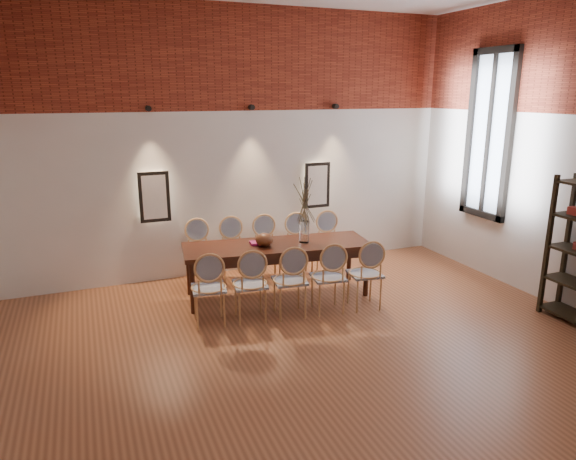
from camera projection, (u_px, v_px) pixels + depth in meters
name	position (u px, v px, depth m)	size (l,w,h in m)	color
floor	(342.00, 378.00, 5.17)	(7.00, 7.00, 0.02)	#995937
wall_back	(237.00, 144.00, 7.82)	(7.00, 0.10, 4.00)	silver
brick_band_back	(236.00, 58.00, 7.43)	(7.00, 0.02, 1.50)	maroon
niche_left	(154.00, 197.00, 7.45)	(0.36, 0.06, 0.66)	#FFEAC6
niche_right	(316.00, 185.00, 8.38)	(0.36, 0.06, 0.66)	#FFEAC6
spot_fixture_left	(148.00, 108.00, 7.09)	(0.08, 0.08, 0.10)	black
spot_fixture_mid	(252.00, 107.00, 7.63)	(0.08, 0.08, 0.10)	black
spot_fixture_right	(336.00, 106.00, 8.14)	(0.08, 0.08, 0.10)	black
window_glass	(490.00, 135.00, 7.64)	(0.02, 0.78, 2.38)	silver
window_frame	(489.00, 135.00, 7.63)	(0.08, 0.90, 2.50)	black
window_mullion	(489.00, 135.00, 7.63)	(0.06, 0.06, 2.40)	black
dining_table	(277.00, 270.00, 7.15)	(2.55, 0.82, 0.75)	#36160D
chair_near_a	(209.00, 288.00, 6.23)	(0.44, 0.44, 0.94)	tan
chair_near_b	(250.00, 284.00, 6.35)	(0.44, 0.44, 0.94)	tan
chair_near_c	(290.00, 280.00, 6.48)	(0.44, 0.44, 0.94)	tan
chair_near_d	(328.00, 277.00, 6.60)	(0.44, 0.44, 0.94)	tan
chair_near_e	(365.00, 274.00, 6.72)	(0.44, 0.44, 0.94)	tan
chair_far_a	(199.00, 254.00, 7.52)	(0.44, 0.44, 0.94)	tan
chair_far_b	(233.00, 252.00, 7.64)	(0.44, 0.44, 0.94)	tan
chair_far_c	(267.00, 249.00, 7.77)	(0.44, 0.44, 0.94)	tan
chair_far_d	(299.00, 247.00, 7.89)	(0.44, 0.44, 0.94)	tan
chair_far_e	(331.00, 244.00, 8.01)	(0.44, 0.44, 0.94)	tan
vase	(304.00, 232.00, 7.10)	(0.14, 0.14, 0.30)	silver
dried_branches	(305.00, 200.00, 6.98)	(0.50, 0.50, 0.70)	brown
bowl	(264.00, 240.00, 6.93)	(0.24, 0.24, 0.18)	#562B16
book	(260.00, 243.00, 7.05)	(0.26, 0.18, 0.03)	#90165A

